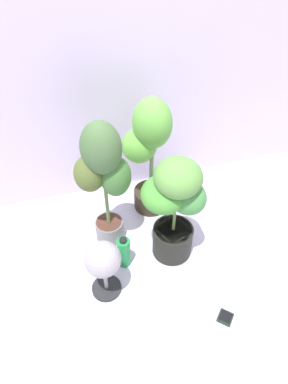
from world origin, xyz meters
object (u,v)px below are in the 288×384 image
at_px(potted_plant_back_left, 103,173).
at_px(hygrometer_box, 225,317).
at_px(potted_plant_back_center, 148,149).
at_px(potted_plant_center, 174,204).
at_px(floor_fan, 103,262).
at_px(nutrient_bottle, 124,252).

distance_m(potted_plant_back_left, hygrometer_box, 1.09).
xyz_separation_m(potted_plant_back_left, potted_plant_back_center, (0.34, 0.22, -0.05)).
bearing_deg(potted_plant_back_center, potted_plant_center, -87.13).
distance_m(potted_plant_back_center, potted_plant_center, 0.47).
xyz_separation_m(potted_plant_back_left, floor_fan, (-0.11, -0.40, -0.30)).
bearing_deg(potted_plant_center, potted_plant_back_center, 92.87).
xyz_separation_m(potted_plant_center, floor_fan, (-0.47, -0.17, -0.16)).
height_order(hygrometer_box, floor_fan, floor_fan).
xyz_separation_m(potted_plant_back_left, hygrometer_box, (0.51, -0.78, -0.57)).
relative_size(hygrometer_box, floor_fan, 0.27).
xyz_separation_m(potted_plant_center, nutrient_bottle, (-0.32, -0.01, -0.33)).
bearing_deg(hygrometer_box, floor_fan, -166.92).
bearing_deg(hygrometer_box, potted_plant_center, 148.98).
bearing_deg(nutrient_bottle, potted_plant_center, 1.84).
distance_m(potted_plant_center, hygrometer_box, 0.71).
bearing_deg(floor_fan, nutrient_bottle, 133.99).
xyz_separation_m(floor_fan, nutrient_bottle, (0.15, 0.16, -0.17)).
relative_size(potted_plant_back_center, nutrient_bottle, 3.70).
relative_size(potted_plant_back_left, nutrient_bottle, 3.81).
xyz_separation_m(potted_plant_back_center, nutrient_bottle, (-0.30, -0.47, -0.42)).
bearing_deg(potted_plant_center, floor_fan, -160.18).
relative_size(potted_plant_back_left, potted_plant_center, 1.22).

